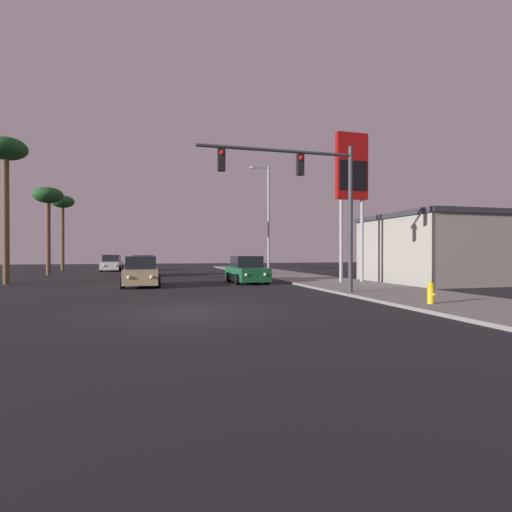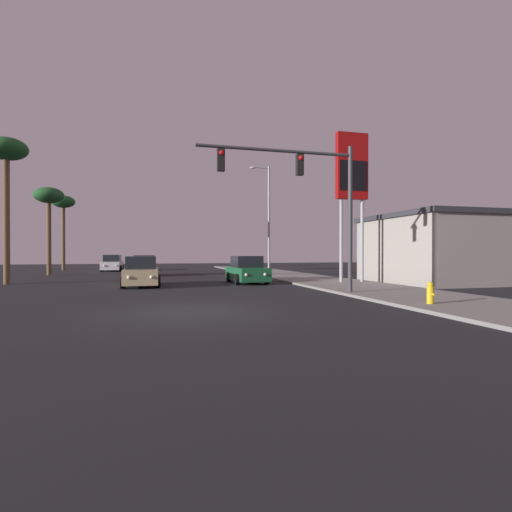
{
  "view_description": "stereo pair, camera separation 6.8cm",
  "coord_description": "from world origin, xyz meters",
  "px_view_note": "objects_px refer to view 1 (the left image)",
  "views": [
    {
      "loc": [
        -1.23,
        -12.78,
        1.86
      ],
      "look_at": [
        4.78,
        9.71,
        1.69
      ],
      "focal_mm": 28.0,
      "sensor_mm": 36.0,
      "label": 1
    },
    {
      "loc": [
        -1.17,
        -12.79,
        1.86
      ],
      "look_at": [
        4.78,
        9.71,
        1.69
      ],
      "focal_mm": 28.0,
      "sensor_mm": 36.0,
      "label": 2
    }
  ],
  "objects_px": {
    "street_lamp": "(267,214)",
    "fire_hydrant": "(431,293)",
    "traffic_light_mast": "(310,188)",
    "palm_tree_mid": "(48,199)",
    "palm_tree_near": "(6,157)",
    "car_tan": "(141,273)",
    "car_white": "(112,264)",
    "car_red": "(144,266)",
    "car_green": "(247,271)",
    "palm_tree_far": "(62,205)",
    "gas_station_sign": "(352,175)"
  },
  "relations": [
    {
      "from": "car_white",
      "to": "palm_tree_far",
      "type": "xyz_separation_m",
      "value": [
        -5.24,
        3.07,
        6.22
      ]
    },
    {
      "from": "car_red",
      "to": "car_tan",
      "type": "xyz_separation_m",
      "value": [
        -0.04,
        -10.62,
        0.0
      ]
    },
    {
      "from": "car_green",
      "to": "palm_tree_mid",
      "type": "distance_m",
      "value": 19.73
    },
    {
      "from": "car_green",
      "to": "street_lamp",
      "type": "distance_m",
      "value": 9.69
    },
    {
      "from": "gas_station_sign",
      "to": "palm_tree_mid",
      "type": "distance_m",
      "value": 25.0
    },
    {
      "from": "car_tan",
      "to": "palm_tree_mid",
      "type": "xyz_separation_m",
      "value": [
        -7.74,
        13.49,
        5.61
      ]
    },
    {
      "from": "car_red",
      "to": "palm_tree_mid",
      "type": "height_order",
      "value": "palm_tree_mid"
    },
    {
      "from": "gas_station_sign",
      "to": "palm_tree_far",
      "type": "height_order",
      "value": "gas_station_sign"
    },
    {
      "from": "car_green",
      "to": "palm_tree_far",
      "type": "xyz_separation_m",
      "value": [
        -14.88,
        22.67,
        6.22
      ]
    },
    {
      "from": "car_white",
      "to": "palm_tree_mid",
      "type": "distance_m",
      "value": 9.94
    },
    {
      "from": "car_white",
      "to": "traffic_light_mast",
      "type": "distance_m",
      "value": 29.76
    },
    {
      "from": "car_white",
      "to": "car_red",
      "type": "relative_size",
      "value": 1.0
    },
    {
      "from": "gas_station_sign",
      "to": "traffic_light_mast",
      "type": "bearing_deg",
      "value": -131.93
    },
    {
      "from": "car_red",
      "to": "street_lamp",
      "type": "height_order",
      "value": "street_lamp"
    },
    {
      "from": "fire_hydrant",
      "to": "palm_tree_far",
      "type": "bearing_deg",
      "value": 117.65
    },
    {
      "from": "car_tan",
      "to": "palm_tree_near",
      "type": "relative_size",
      "value": 0.49
    },
    {
      "from": "palm_tree_near",
      "to": "palm_tree_mid",
      "type": "distance_m",
      "value": 10.07
    },
    {
      "from": "car_white",
      "to": "palm_tree_mid",
      "type": "relative_size",
      "value": 0.59
    },
    {
      "from": "car_green",
      "to": "gas_station_sign",
      "type": "relative_size",
      "value": 0.48
    },
    {
      "from": "car_tan",
      "to": "palm_tree_far",
      "type": "xyz_separation_m",
      "value": [
        -8.57,
        23.49,
        6.22
      ]
    },
    {
      "from": "traffic_light_mast",
      "to": "palm_tree_mid",
      "type": "distance_m",
      "value": 25.52
    },
    {
      "from": "car_red",
      "to": "traffic_light_mast",
      "type": "height_order",
      "value": "traffic_light_mast"
    },
    {
      "from": "car_green",
      "to": "car_white",
      "type": "bearing_deg",
      "value": -65.95
    },
    {
      "from": "car_red",
      "to": "car_green",
      "type": "height_order",
      "value": "same"
    },
    {
      "from": "palm_tree_far",
      "to": "palm_tree_mid",
      "type": "distance_m",
      "value": 10.05
    },
    {
      "from": "car_white",
      "to": "street_lamp",
      "type": "xyz_separation_m",
      "value": [
        13.29,
        -11.75,
        4.36
      ]
    },
    {
      "from": "gas_station_sign",
      "to": "palm_tree_far",
      "type": "bearing_deg",
      "value": 129.91
    },
    {
      "from": "gas_station_sign",
      "to": "palm_tree_near",
      "type": "relative_size",
      "value": 1.03
    },
    {
      "from": "gas_station_sign",
      "to": "fire_hydrant",
      "type": "height_order",
      "value": "gas_station_sign"
    },
    {
      "from": "car_tan",
      "to": "fire_hydrant",
      "type": "bearing_deg",
      "value": 130.65
    },
    {
      "from": "car_red",
      "to": "car_white",
      "type": "bearing_deg",
      "value": -69.11
    },
    {
      "from": "car_white",
      "to": "car_tan",
      "type": "relative_size",
      "value": 1.01
    },
    {
      "from": "car_red",
      "to": "fire_hydrant",
      "type": "bearing_deg",
      "value": 115.64
    },
    {
      "from": "car_tan",
      "to": "gas_station_sign",
      "type": "bearing_deg",
      "value": 173.68
    },
    {
      "from": "car_white",
      "to": "street_lamp",
      "type": "distance_m",
      "value": 18.26
    },
    {
      "from": "car_white",
      "to": "gas_station_sign",
      "type": "xyz_separation_m",
      "value": [
        15.62,
        -21.87,
        5.86
      ]
    },
    {
      "from": "street_lamp",
      "to": "fire_hydrant",
      "type": "distance_m",
      "value": 20.8
    },
    {
      "from": "traffic_light_mast",
      "to": "palm_tree_near",
      "type": "bearing_deg",
      "value": 144.62
    },
    {
      "from": "fire_hydrant",
      "to": "palm_tree_near",
      "type": "xyz_separation_m",
      "value": [
        -17.61,
        15.1,
        7.1
      ]
    },
    {
      "from": "car_green",
      "to": "car_tan",
      "type": "distance_m",
      "value": 6.36
    },
    {
      "from": "gas_station_sign",
      "to": "palm_tree_mid",
      "type": "relative_size",
      "value": 1.22
    },
    {
      "from": "traffic_light_mast",
      "to": "palm_tree_mid",
      "type": "xyz_separation_m",
      "value": [
        -14.92,
        20.64,
        1.66
      ]
    },
    {
      "from": "palm_tree_far",
      "to": "palm_tree_mid",
      "type": "height_order",
      "value": "palm_tree_far"
    },
    {
      "from": "fire_hydrant",
      "to": "palm_tree_near",
      "type": "height_order",
      "value": "palm_tree_near"
    },
    {
      "from": "car_red",
      "to": "gas_station_sign",
      "type": "height_order",
      "value": "gas_station_sign"
    },
    {
      "from": "street_lamp",
      "to": "car_tan",
      "type": "bearing_deg",
      "value": -138.97
    },
    {
      "from": "car_red",
      "to": "car_green",
      "type": "distance_m",
      "value": 11.63
    },
    {
      "from": "car_green",
      "to": "palm_tree_mid",
      "type": "height_order",
      "value": "palm_tree_mid"
    },
    {
      "from": "car_green",
      "to": "palm_tree_far",
      "type": "height_order",
      "value": "palm_tree_far"
    },
    {
      "from": "car_white",
      "to": "car_green",
      "type": "relative_size",
      "value": 1.0
    }
  ]
}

